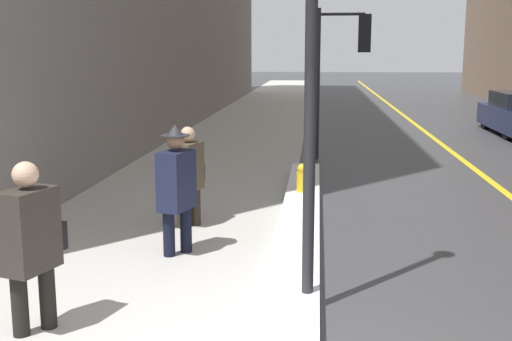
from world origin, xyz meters
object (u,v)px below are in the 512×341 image
(fire_hydrant, at_px, (302,183))
(pedestrian_in_glasses, at_px, (31,240))
(traffic_light_near, at_px, (347,51))
(pedestrian_in_fedora, at_px, (176,185))
(pedestrian_with_shoulder_bag, at_px, (189,172))

(fire_hydrant, bearing_deg, pedestrian_in_glasses, -113.10)
(traffic_light_near, height_order, fire_hydrant, traffic_light_near)
(pedestrian_in_fedora, distance_m, pedestrian_with_shoulder_bag, 1.37)
(traffic_light_near, bearing_deg, fire_hydrant, -98.95)
(pedestrian_in_fedora, distance_m, fire_hydrant, 3.55)
(pedestrian_with_shoulder_bag, bearing_deg, pedestrian_in_fedora, 21.77)
(pedestrian_in_fedora, bearing_deg, pedestrian_with_shoulder_bag, -158.23)
(pedestrian_with_shoulder_bag, bearing_deg, traffic_light_near, 175.21)
(traffic_light_near, relative_size, pedestrian_with_shoulder_bag, 2.38)
(traffic_light_near, xyz_separation_m, fire_hydrant, (-0.92, -4.75, -2.30))
(traffic_light_near, bearing_deg, pedestrian_in_glasses, -105.72)
(pedestrian_in_glasses, relative_size, pedestrian_with_shoulder_bag, 1.08)
(pedestrian_in_glasses, height_order, pedestrian_with_shoulder_bag, pedestrian_in_glasses)
(traffic_light_near, height_order, pedestrian_in_glasses, traffic_light_near)
(pedestrian_in_fedora, bearing_deg, fire_hydrant, 170.52)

